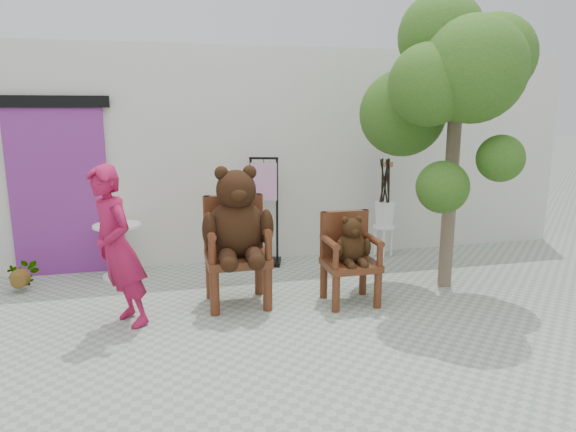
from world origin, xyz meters
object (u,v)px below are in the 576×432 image
at_px(cafe_table, 118,244).
at_px(chair_small, 350,250).
at_px(stool_bucket, 384,214).
at_px(tree, 453,76).
at_px(display_stand, 264,224).
at_px(person, 117,248).
at_px(chair_big, 237,228).

bearing_deg(cafe_table, chair_small, -30.41).
relative_size(stool_bucket, tree, 0.42).
xyz_separation_m(cafe_table, display_stand, (1.95, 0.10, 0.14)).
relative_size(person, cafe_table, 2.34).
xyz_separation_m(stool_bucket, tree, (0.11, -1.46, 1.88)).
relative_size(display_stand, tree, 0.44).
height_order(person, tree, tree).
height_order(chair_big, tree, tree).
distance_m(chair_small, cafe_table, 3.03).
bearing_deg(tree, chair_small, -171.81).
relative_size(display_stand, stool_bucket, 1.04).
height_order(chair_small, display_stand, display_stand).
bearing_deg(cafe_table, display_stand, 2.96).
bearing_deg(stool_bucket, chair_small, -125.12).
xyz_separation_m(chair_small, stool_bucket, (1.15, 1.64, 0.03)).
bearing_deg(display_stand, chair_big, -95.84).
relative_size(chair_big, stool_bucket, 1.08).
xyz_separation_m(chair_small, cafe_table, (-2.61, 1.53, -0.17)).
bearing_deg(tree, stool_bucket, 94.20).
xyz_separation_m(chair_big, person, (-1.23, -0.33, -0.05)).
distance_m(cafe_table, display_stand, 1.96).
height_order(chair_big, stool_bucket, chair_big).
bearing_deg(chair_big, person, -164.95).
height_order(person, cafe_table, person).
bearing_deg(person, tree, 63.44).
relative_size(chair_big, display_stand, 1.03).
xyz_separation_m(chair_big, display_stand, (0.58, 1.40, -0.29)).
height_order(person, stool_bucket, person).
bearing_deg(tree, cafe_table, 160.74).
distance_m(person, cafe_table, 1.68).
bearing_deg(chair_small, chair_big, 169.45).
relative_size(chair_big, tree, 0.46).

